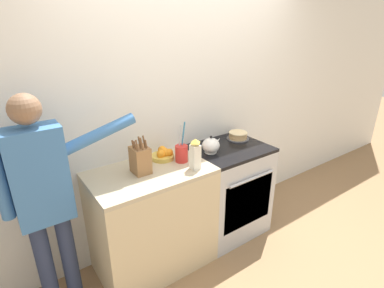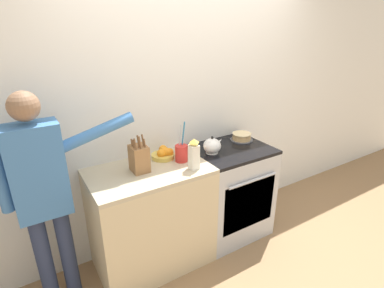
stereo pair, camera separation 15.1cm
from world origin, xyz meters
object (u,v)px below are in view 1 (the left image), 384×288
stove_range (227,190)px  knife_block (140,160)px  fruit_bowl (164,154)px  milk_carton (195,155)px  layer_cake (238,136)px  person_baker (44,193)px  utensil_crock (181,153)px  tea_kettle (211,145)px

stove_range → knife_block: (-0.91, 0.02, 0.57)m
fruit_bowl → milk_carton: milk_carton is taller
stove_range → knife_block: knife_block is taller
layer_cake → person_baker: bearing=-177.1°
layer_cake → fruit_bowl: size_ratio=1.14×
utensil_crock → fruit_bowl: bearing=126.2°
tea_kettle → utensil_crock: utensil_crock is taller
layer_cake → utensil_crock: utensil_crock is taller
knife_block → milk_carton: knife_block is taller
stove_range → layer_cake: layer_cake is taller
knife_block → fruit_bowl: bearing=23.8°
knife_block → fruit_bowl: knife_block is taller
knife_block → fruit_bowl: (0.28, 0.12, -0.07)m
milk_carton → fruit_bowl: bearing=109.4°
stove_range → utensil_crock: utensil_crock is taller
tea_kettle → milk_carton: (-0.31, -0.18, 0.06)m
layer_cake → utensil_crock: size_ratio=0.65×
stove_range → milk_carton: (-0.53, -0.17, 0.59)m
tea_kettle → utensil_crock: 0.32m
knife_block → tea_kettle: bearing=-0.8°
utensil_crock → fruit_bowl: utensil_crock is taller
utensil_crock → stove_range: bearing=-1.1°
person_baker → stove_range: bearing=10.6°
stove_range → utensil_crock: 0.76m
utensil_crock → layer_cake: bearing=7.8°
knife_block → utensil_crock: (0.37, -0.01, -0.03)m
tea_kettle → knife_block: (-0.69, 0.01, 0.04)m
fruit_bowl → person_baker: size_ratio=0.12×
stove_range → layer_cake: bearing=28.0°
fruit_bowl → knife_block: bearing=-156.2°
layer_cake → utensil_crock: 0.76m
stove_range → knife_block: bearing=178.6°
tea_kettle → utensil_crock: (-0.32, -0.00, 0.01)m
layer_cake → person_baker: 1.82m
stove_range → milk_carton: 0.80m
tea_kettle → fruit_bowl: bearing=162.6°
layer_cake → knife_block: bearing=-175.4°
layer_cake → person_baker: person_baker is taller
tea_kettle → knife_block: knife_block is taller
tea_kettle → milk_carton: size_ratio=0.76×
utensil_crock → fruit_bowl: 0.17m
stove_range → utensil_crock: bearing=178.9°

